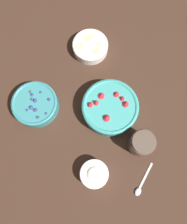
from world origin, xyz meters
TOP-DOWN VIEW (x-y plane):
  - ground_plane at (0.00, 0.00)m, footprint 4.00×4.00m
  - bowl_strawberries at (-0.02, -0.12)m, footprint 0.22×0.22m
  - bowl_blueberries at (0.09, 0.17)m, footprint 0.18×0.18m
  - bowl_bananas at (0.28, -0.12)m, footprint 0.15×0.15m
  - bowl_cream at (-0.24, 0.02)m, footprint 0.11×0.11m
  - jar_chocolate at (-0.19, -0.19)m, footprint 0.09×0.09m
  - spoon at (-0.34, -0.14)m, footprint 0.11×0.11m

SIDE VIEW (x-z plane):
  - ground_plane at x=0.00m, z-range 0.00..0.00m
  - spoon at x=-0.34m, z-range 0.00..0.01m
  - bowl_bananas at x=0.28m, z-range 0.00..0.05m
  - bowl_cream at x=-0.24m, z-range 0.00..0.06m
  - bowl_blueberries at x=0.09m, z-range 0.00..0.07m
  - bowl_strawberries at x=-0.02m, z-range 0.00..0.08m
  - jar_chocolate at x=-0.19m, z-range 0.00..0.10m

